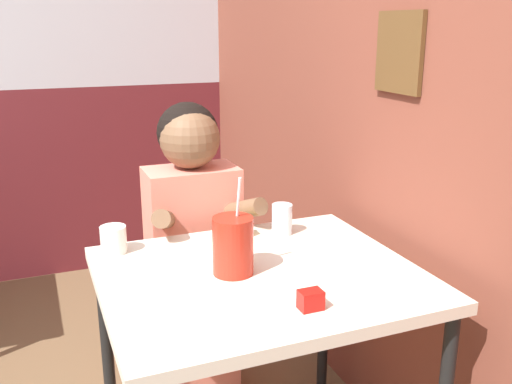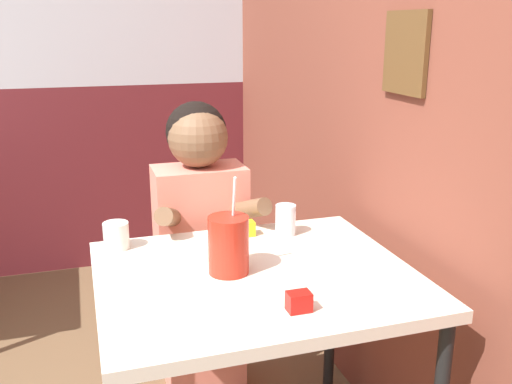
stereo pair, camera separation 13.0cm
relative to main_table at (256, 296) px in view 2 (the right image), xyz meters
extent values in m
cube|color=brown|center=(0.57, 0.83, 0.68)|extent=(0.06, 4.27, 2.70)
cube|color=brown|center=(0.53, 0.13, 0.68)|extent=(0.02, 0.23, 0.25)
cube|color=maroon|center=(-0.84, 2.00, -0.12)|extent=(5.76, 0.06, 1.10)
cube|color=beige|center=(0.00, 0.00, 0.06)|extent=(0.91, 0.77, 0.04)
cylinder|color=black|center=(-0.41, 0.35, -0.32)|extent=(0.04, 0.04, 0.71)
cylinder|color=black|center=(0.41, 0.35, -0.32)|extent=(0.04, 0.04, 0.71)
cube|color=#EA7F6B|center=(-0.04, 0.57, -0.45)|extent=(0.31, 0.20, 0.45)
cube|color=#EA7F6B|center=(-0.04, 0.57, 0.02)|extent=(0.34, 0.20, 0.49)
sphere|color=black|center=(-0.04, 0.59, 0.39)|extent=(0.22, 0.22, 0.22)
sphere|color=brown|center=(-0.04, 0.57, 0.37)|extent=(0.22, 0.22, 0.22)
cylinder|color=brown|center=(-0.18, 0.43, 0.12)|extent=(0.14, 0.27, 0.15)
cylinder|color=brown|center=(0.09, 0.43, 0.12)|extent=(0.14, 0.27, 0.15)
cylinder|color=#B22819|center=(-0.07, 0.02, 0.16)|extent=(0.12, 0.12, 0.17)
cylinder|color=white|center=(-0.06, 0.02, 0.29)|extent=(0.01, 0.04, 0.14)
cylinder|color=silver|center=(0.19, 0.27, 0.13)|extent=(0.07, 0.07, 0.10)
cylinder|color=silver|center=(-0.37, 0.31, 0.12)|extent=(0.08, 0.08, 0.09)
cube|color=#B7140F|center=(0.03, -0.25, 0.10)|extent=(0.06, 0.04, 0.05)
cube|color=yellow|center=(0.06, 0.30, 0.10)|extent=(0.06, 0.04, 0.05)
camera|label=1|loc=(-0.58, -1.41, 0.76)|focal=40.00mm
camera|label=2|loc=(-0.46, -1.45, 0.76)|focal=40.00mm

